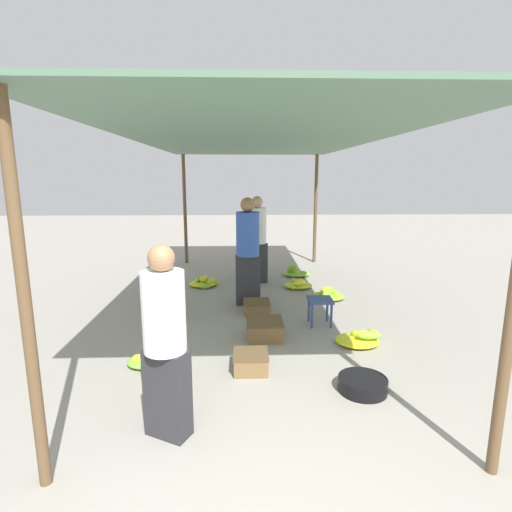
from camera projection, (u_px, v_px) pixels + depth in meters
ground_plane at (276, 512)px, 2.54m from camera, size 40.00×40.00×0.00m
canopy_post_front_left at (25, 304)px, 2.53m from camera, size 0.08×0.08×2.62m
canopy_post_back_left at (185, 210)px, 9.63m from camera, size 0.08×0.08×2.62m
canopy_post_back_right at (315, 209)px, 9.73m from camera, size 0.08×0.08×2.62m
canopy_tarp at (256, 139)px, 5.87m from camera, size 3.57×7.64×0.04m
vendor_foreground at (165, 340)px, 3.15m from camera, size 0.46×0.46×1.60m
stool at (320, 304)px, 5.71m from camera, size 0.34×0.34×0.39m
basin_black at (363, 384)px, 3.97m from camera, size 0.49×0.49×0.14m
banana_pile_left_0 at (146, 360)px, 4.51m from camera, size 0.41×0.36×0.17m
banana_pile_left_1 at (167, 310)px, 6.09m from camera, size 0.55×0.51×0.27m
banana_pile_left_2 at (205, 283)px, 7.75m from camera, size 0.59×0.54×0.22m
banana_pile_right_0 at (328, 295)px, 6.97m from camera, size 0.59×0.63×0.19m
banana_pile_right_1 at (362, 338)px, 5.09m from camera, size 0.64×0.49×0.21m
banana_pile_right_2 at (295, 272)px, 8.58m from camera, size 0.59×0.57×0.27m
banana_pile_right_3 at (298, 284)px, 7.65m from camera, size 0.54×0.60×0.19m
crate_near at (256, 307)px, 6.24m from camera, size 0.41×0.41×0.19m
crate_mid at (251, 362)px, 4.37m from camera, size 0.38×0.38×0.21m
crate_far at (265, 329)px, 5.27m from camera, size 0.48×0.48×0.24m
shopper_walking_mid at (257, 238)px, 7.89m from camera, size 0.44×0.44×1.73m
shopper_walking_far at (248, 250)px, 6.52m from camera, size 0.41×0.40×1.77m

